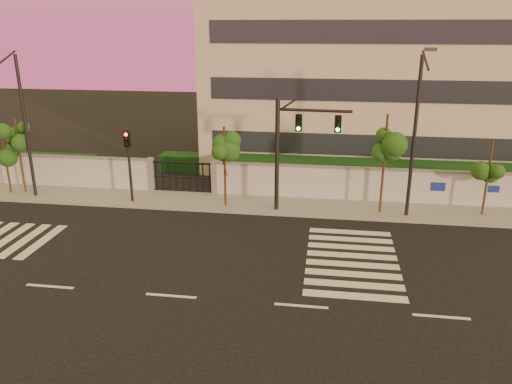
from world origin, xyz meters
TOP-DOWN VIEW (x-y plane):
  - ground at (0.00, 0.00)m, footprint 120.00×120.00m
  - sidewalk at (0.00, 10.50)m, footprint 60.00×3.00m
  - perimeter_wall at (0.10, 12.00)m, footprint 60.00×0.36m
  - hedge_row at (1.17, 14.74)m, footprint 41.00×4.25m
  - institutional_building at (9.00, 21.99)m, footprint 24.40×12.40m
  - road_markings at (-1.58, 3.76)m, footprint 57.00×7.62m
  - street_tree_b at (-13.38, 10.27)m, footprint 1.60×1.27m
  - street_tree_c at (-12.57, 10.51)m, footprint 1.32×1.05m
  - street_tree_d at (0.11, 9.95)m, footprint 1.61×1.28m
  - street_tree_e at (8.73, 10.13)m, footprint 1.61×1.28m
  - street_tree_f at (14.18, 10.53)m, footprint 1.43×1.13m
  - traffic_signal_main at (3.82, 9.71)m, footprint 3.99×0.46m
  - traffic_signal_secondary at (-5.43, 9.81)m, footprint 0.34×0.34m
  - streetlight_west at (-11.59, 9.77)m, footprint 0.52×2.11m
  - streetlight_east at (10.08, 9.64)m, footprint 0.53×2.15m

SIDE VIEW (x-z plane):
  - ground at x=0.00m, z-range 0.00..0.00m
  - road_markings at x=-1.58m, z-range 0.00..0.02m
  - sidewalk at x=0.00m, z-range 0.00..0.15m
  - hedge_row at x=1.17m, z-range -0.08..1.72m
  - perimeter_wall at x=0.10m, z-range -0.03..2.17m
  - traffic_signal_secondary at x=-5.43m, z-range 0.60..5.02m
  - street_tree_f at x=14.18m, z-range 1.00..5.23m
  - street_tree_b at x=-13.38m, z-range 1.03..5.39m
  - street_tree_d at x=0.11m, z-range 1.10..5.78m
  - street_tree_c at x=-12.57m, z-range 1.11..5.81m
  - traffic_signal_main at x=3.82m, z-range 0.83..7.13m
  - street_tree_e at x=8.73m, z-range 1.30..6.83m
  - streetlight_west at x=-11.59m, z-range 0.35..9.13m
  - streetlight_east at x=10.08m, z-range 0.36..9.29m
  - institutional_building at x=9.00m, z-range 0.03..12.28m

